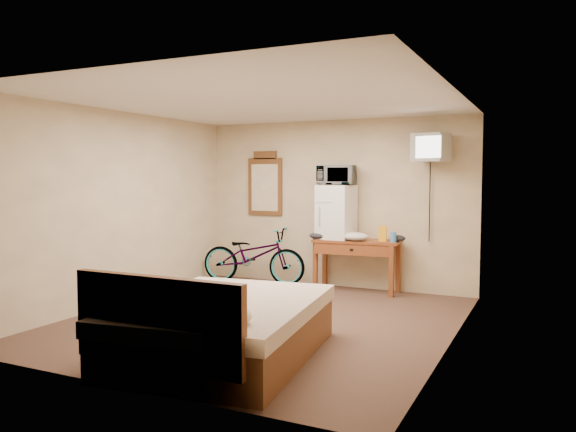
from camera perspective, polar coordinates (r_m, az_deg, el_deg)
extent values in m
plane|color=#432E21|center=(6.59, -2.48, -10.54)|extent=(4.60, 4.60, 0.00)
plane|color=silver|center=(6.43, -2.55, 11.56)|extent=(4.60, 4.60, 0.00)
cube|color=tan|center=(8.49, 4.80, 1.26)|extent=(4.20, 0.04, 2.50)
cube|color=tan|center=(4.50, -16.42, -1.32)|extent=(4.20, 0.04, 2.50)
cube|color=tan|center=(7.60, -16.63, 0.79)|extent=(0.04, 4.60, 2.50)
cube|color=tan|center=(5.71, 16.42, -0.22)|extent=(0.04, 4.60, 2.50)
cube|color=beige|center=(8.53, 4.25, -0.95)|extent=(0.08, 0.01, 0.13)
cube|color=brown|center=(8.14, 6.99, -2.55)|extent=(1.26, 0.56, 0.04)
cube|color=brown|center=(8.21, 2.80, -5.10)|extent=(0.06, 0.06, 0.71)
cube|color=brown|center=(7.85, 10.46, -5.59)|extent=(0.06, 0.06, 0.71)
cube|color=brown|center=(8.55, 3.76, -4.74)|extent=(0.06, 0.06, 0.71)
cube|color=brown|center=(8.21, 11.14, -5.18)|extent=(0.06, 0.06, 0.71)
cube|color=brown|center=(7.96, 6.51, -3.42)|extent=(1.11, 0.12, 0.16)
cube|color=black|center=(7.94, 6.47, -3.43)|extent=(0.05, 0.02, 0.03)
cube|color=white|center=(8.20, 4.93, 0.41)|extent=(0.52, 0.50, 0.78)
cube|color=#A5A5A0|center=(7.98, 4.35, 1.44)|extent=(0.48, 0.01, 0.00)
cylinder|color=#A5A5A0|center=(8.05, 3.19, 0.01)|extent=(0.02, 0.02, 0.28)
imported|color=white|center=(8.19, 4.95, 4.16)|extent=(0.57, 0.42, 0.29)
cube|color=#FEA416|center=(7.98, 9.60, -1.78)|extent=(0.12, 0.08, 0.22)
cylinder|color=#3C7DCC|center=(7.90, 10.66, -2.12)|extent=(0.08, 0.08, 0.14)
ellipsoid|color=beige|center=(8.00, 6.82, -2.09)|extent=(0.39, 0.30, 0.12)
ellipsoid|color=black|center=(8.16, 3.05, -2.03)|extent=(0.25, 0.19, 0.09)
ellipsoid|color=black|center=(7.99, 11.14, -2.24)|extent=(0.20, 0.16, 0.09)
cube|color=black|center=(8.06, 14.68, 6.01)|extent=(0.14, 0.02, 0.14)
cylinder|color=black|center=(8.02, 14.62, 6.03)|extent=(0.05, 0.30, 0.05)
cube|color=#A5A5A0|center=(7.81, 14.32, 6.75)|extent=(0.51, 0.46, 0.38)
cube|color=white|center=(7.63, 14.05, 6.82)|extent=(0.35, 0.11, 0.29)
cube|color=black|center=(7.99, 14.58, 6.68)|extent=(0.26, 0.08, 0.23)
cube|color=brown|center=(8.94, -2.33, 3.02)|extent=(0.60, 0.04, 0.90)
cube|color=brown|center=(8.94, -2.34, 6.20)|extent=(0.40, 0.04, 0.13)
cube|color=white|center=(8.92, -2.40, 2.90)|extent=(0.47, 0.01, 0.74)
imported|color=black|center=(8.72, -3.53, -4.03)|extent=(1.72, 0.81, 0.87)
cube|color=brown|center=(5.31, -6.51, -11.90)|extent=(1.80, 2.24, 0.40)
cube|color=beige|center=(5.25, -6.53, -9.28)|extent=(1.84, 2.29, 0.14)
cube|color=brown|center=(4.47, -13.20, -10.41)|extent=(1.54, 0.08, 0.70)
ellipsoid|color=silver|center=(4.92, -14.24, -8.74)|extent=(0.57, 0.35, 0.20)
ellipsoid|color=silver|center=(4.50, -7.05, -9.84)|extent=(0.57, 0.35, 0.20)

